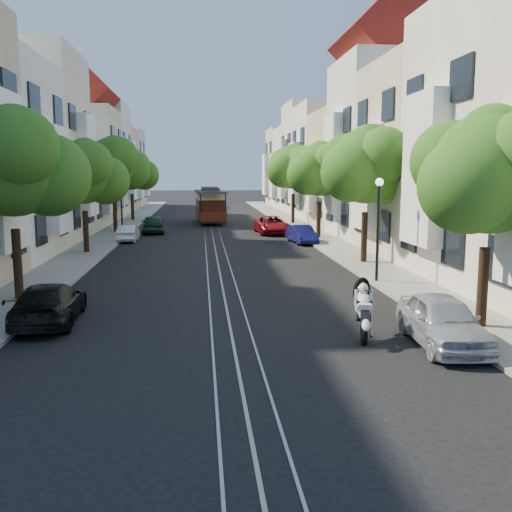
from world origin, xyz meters
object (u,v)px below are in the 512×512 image
object	(u,v)px
tree_e_d	(294,168)
tree_w_a	(13,166)
parked_car_e_far	(272,225)
parked_car_e_near	(442,321)
parked_car_w_far	(153,224)
tree_w_b	(84,174)
parked_car_w_near	(49,303)
cable_car	(210,204)
parked_car_e_mid	(302,234)
tree_e_b	(367,168)
lamp_west	(121,197)
tree_e_c	(320,171)
tree_e_a	(492,176)
tree_w_d	(132,171)
sportbike_rider	(363,307)
tree_w_c	(114,165)
lamp_east	(378,214)
parked_car_w_mid	(128,233)

from	to	relation	value
tree_e_d	tree_w_a	size ratio (longest dim) A/B	1.02
parked_car_e_far	tree_w_a	bearing A→B (deg)	-121.53
parked_car_e_near	parked_car_w_far	xyz separation A→B (m)	(-9.84, 29.00, 0.01)
tree_e_d	tree_w_b	bearing A→B (deg)	-130.27
parked_car_w_near	tree_w_b	bearing A→B (deg)	-85.88
cable_car	parked_car_e_mid	xyz separation A→B (m)	(5.59, -15.39, -1.15)
tree_e_b	lamp_west	world-z (taller)	tree_e_b
tree_e_b	tree_e_c	distance (m)	11.00
tree_e_a	tree_w_d	xyz separation A→B (m)	(-14.40, 39.00, 0.20)
sportbike_rider	parked_car_e_near	bearing A→B (deg)	-11.01
sportbike_rider	tree_e_a	bearing A→B (deg)	20.15
parked_car_e_mid	parked_car_e_far	xyz separation A→B (m)	(-1.20, 5.84, 0.07)
tree_w_a	parked_car_e_mid	bearing A→B (deg)	50.65
tree_e_d	parked_car_w_near	bearing A→B (deg)	-111.52
tree_w_d	parked_car_w_far	size ratio (longest dim) A/B	1.63
cable_car	tree_e_d	bearing A→B (deg)	-18.16
tree_e_b	lamp_west	distance (m)	18.90
tree_e_c	tree_e_d	size ratio (longest dim) A/B	0.95
tree_e_c	tree_w_c	distance (m)	15.25
cable_car	lamp_west	bearing A→B (deg)	-123.35
tree_e_c	tree_w_d	bearing A→B (deg)	131.99
lamp_west	tree_w_b	bearing A→B (deg)	-95.97
tree_w_a	tree_w_d	distance (m)	34.00
tree_e_c	tree_e_d	world-z (taller)	tree_e_d
tree_w_c	sportbike_rider	world-z (taller)	tree_w_c
parked_car_e_near	parked_car_e_far	bearing A→B (deg)	95.25
tree_e_a	lamp_east	distance (m)	7.26
tree_e_c	parked_car_e_far	size ratio (longest dim) A/B	1.38
tree_w_b	parked_car_e_far	bearing A→B (deg)	39.09
tree_w_a	parked_car_e_far	distance (m)	24.63
cable_car	parked_car_w_near	xyz separation A→B (m)	(-5.40, -33.99, -1.12)
tree_e_c	sportbike_rider	bearing A→B (deg)	-98.96
tree_e_b	parked_car_w_near	size ratio (longest dim) A/B	1.58
parked_car_e_far	parked_car_w_far	world-z (taller)	parked_car_w_far
parked_car_w_mid	parked_car_e_near	bearing A→B (deg)	114.69
lamp_east	sportbike_rider	distance (m)	8.32
tree_w_d	tree_e_c	bearing A→B (deg)	-48.01
tree_e_b	parked_car_w_mid	distance (m)	17.21
tree_e_a	cable_car	xyz separation A→B (m)	(-7.25, 35.93, -2.66)
sportbike_rider	parked_car_e_mid	size ratio (longest dim) A/B	0.52
lamp_east	parked_car_w_far	bearing A→B (deg)	117.42
tree_e_c	parked_car_e_mid	size ratio (longest dim) A/B	1.85
tree_e_c	sportbike_rider	xyz separation A→B (m)	(-3.72, -23.58, -3.72)
tree_w_a	parked_car_w_far	bearing A→B (deg)	83.10
tree_e_c	tree_w_d	distance (m)	21.53
tree_w_a	parked_car_w_near	size ratio (longest dim) A/B	1.58
tree_e_a	tree_w_b	distance (m)	22.28
tree_e_a	tree_e_c	distance (m)	23.00
tree_e_a	parked_car_e_near	bearing A→B (deg)	-143.35
tree_e_b	tree_w_b	bearing A→B (deg)	160.85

